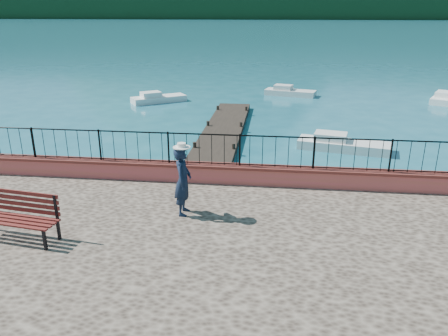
% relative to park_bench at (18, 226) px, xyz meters
% --- Properties ---
extents(ground, '(2000.00, 2000.00, 0.00)m').
position_rel_park_bench_xyz_m(ground, '(5.13, 0.38, -1.53)').
color(ground, '#19596B').
rests_on(ground, ground).
extents(parapet, '(28.00, 0.46, 0.58)m').
position_rel_park_bench_xyz_m(parapet, '(5.13, 4.08, -0.04)').
color(parapet, '#C2464F').
rests_on(parapet, promenade).
extents(railing, '(27.00, 0.05, 0.95)m').
position_rel_park_bench_xyz_m(railing, '(5.13, 4.08, 0.73)').
color(railing, black).
rests_on(railing, parapet).
extents(dock, '(2.00, 16.00, 0.30)m').
position_rel_park_bench_xyz_m(dock, '(3.13, 12.38, -1.38)').
color(dock, '#2D231C').
rests_on(dock, ground).
extents(far_forest, '(900.00, 60.00, 18.00)m').
position_rel_park_bench_xyz_m(far_forest, '(5.13, 300.38, 7.47)').
color(far_forest, black).
rests_on(far_forest, ground).
extents(park_bench, '(2.08, 0.92, 1.11)m').
position_rel_park_bench_xyz_m(park_bench, '(0.00, 0.00, 0.00)').
color(park_bench, black).
rests_on(park_bench, promenade).
extents(person, '(0.44, 0.67, 1.81)m').
position_rel_park_bench_xyz_m(person, '(3.56, 1.78, 0.58)').
color(person, black).
rests_on(person, promenade).
extents(hat, '(0.44, 0.44, 0.12)m').
position_rel_park_bench_xyz_m(hat, '(3.56, 1.78, 1.55)').
color(hat, silver).
rests_on(hat, person).
extents(boat_1, '(4.39, 2.17, 0.80)m').
position_rel_park_bench_xyz_m(boat_1, '(9.10, 11.77, -1.13)').
color(boat_1, silver).
rests_on(boat_1, ground).
extents(boat_3, '(3.88, 3.24, 0.80)m').
position_rel_park_bench_xyz_m(boat_3, '(-2.45, 21.70, -1.13)').
color(boat_3, silver).
rests_on(boat_3, ground).
extents(boat_4, '(4.01, 2.24, 0.80)m').
position_rel_park_bench_xyz_m(boat_4, '(6.92, 25.37, -1.13)').
color(boat_4, silver).
rests_on(boat_4, ground).
extents(boat_5, '(3.14, 4.43, 0.80)m').
position_rel_park_bench_xyz_m(boat_5, '(17.95, 24.56, -1.13)').
color(boat_5, silver).
rests_on(boat_5, ground).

